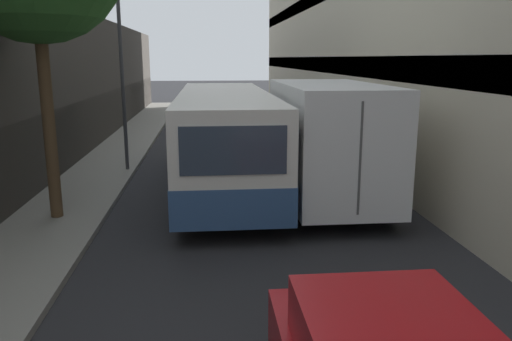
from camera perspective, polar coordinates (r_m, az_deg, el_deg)
name	(u,v)px	position (r m, az deg, el deg)	size (l,w,h in m)	color
ground_plane	(249,202)	(13.49, -0.80, -3.67)	(150.00, 150.00, 0.00)	#232326
sidewalk_left	(71,205)	(13.92, -20.43, -3.69)	(2.24, 60.00, 0.14)	gray
bus	(225,136)	(14.99, -3.62, 3.92)	(2.60, 10.61, 2.84)	silver
box_truck	(322,138)	(13.74, 7.51, 3.69)	(2.35, 7.67, 3.18)	silver
street_lamp	(119,14)	(17.11, -15.43, 16.90)	(0.36, 0.80, 7.37)	#38383D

